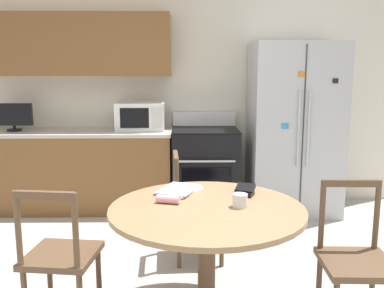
{
  "coord_description": "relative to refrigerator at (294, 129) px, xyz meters",
  "views": [
    {
      "loc": [
        0.12,
        -2.43,
        1.59
      ],
      "look_at": [
        0.17,
        1.15,
        0.95
      ],
      "focal_mm": 40.0,
      "sensor_mm": 36.0,
      "label": 1
    }
  ],
  "objects": [
    {
      "name": "dining_chair_right",
      "position": [
        -0.16,
        -2.23,
        -0.49
      ],
      "size": [
        0.44,
        0.44,
        0.9
      ],
      "rotation": [
        0.0,
        0.0,
        3.1
      ],
      "color": "brown",
      "rests_on": "ground_plane"
    },
    {
      "name": "oven_range",
      "position": [
        -0.97,
        0.05,
        -0.46
      ],
      "size": [
        0.73,
        0.68,
        1.08
      ],
      "color": "black",
      "rests_on": "ground_plane"
    },
    {
      "name": "mail_stack",
      "position": [
        -1.24,
        -1.82,
        -0.16
      ],
      "size": [
        0.35,
        0.37,
        0.02
      ],
      "color": "white",
      "rests_on": "dining_table"
    },
    {
      "name": "refrigerator",
      "position": [
        0.0,
        0.0,
        0.0
      ],
      "size": [
        0.95,
        0.77,
        1.86
      ],
      "color": "#B2B5BA",
      "rests_on": "ground_plane"
    },
    {
      "name": "kitchen_counter",
      "position": [
        -2.43,
        0.08,
        -0.48
      ],
      "size": [
        2.18,
        0.64,
        0.9
      ],
      "color": "brown",
      "rests_on": "ground_plane"
    },
    {
      "name": "dining_chair_left",
      "position": [
        -1.97,
        -2.14,
        -0.49
      ],
      "size": [
        0.47,
        0.47,
        0.9
      ],
      "rotation": [
        0.0,
        0.0,
        6.16
      ],
      "color": "brown",
      "rests_on": "ground_plane"
    },
    {
      "name": "microwave",
      "position": [
        -1.7,
        0.13,
        0.13
      ],
      "size": [
        0.54,
        0.35,
        0.31
      ],
      "color": "white",
      "rests_on": "kitchen_counter"
    },
    {
      "name": "dining_chair_far",
      "position": [
        -1.11,
        -1.24,
        -0.49
      ],
      "size": [
        0.44,
        0.44,
        0.9
      ],
      "rotation": [
        0.0,
        0.0,
        4.77
      ],
      "color": "brown",
      "rests_on": "ground_plane"
    },
    {
      "name": "wallet",
      "position": [
        -0.8,
        -1.9,
        -0.15
      ],
      "size": [
        0.16,
        0.16,
        0.07
      ],
      "color": "black",
      "rests_on": "dining_table"
    },
    {
      "name": "candle_glass",
      "position": [
        -0.86,
        -2.15,
        -0.14
      ],
      "size": [
        0.09,
        0.09,
        0.08
      ],
      "color": "silver",
      "rests_on": "dining_table"
    },
    {
      "name": "folded_napkin",
      "position": [
        -1.3,
        -2.07,
        -0.15
      ],
      "size": [
        0.15,
        0.09,
        0.05
      ],
      "color": "pink",
      "rests_on": "dining_table"
    },
    {
      "name": "dining_table",
      "position": [
        -1.06,
        -2.15,
        -0.32
      ],
      "size": [
        1.2,
        1.2,
        0.75
      ],
      "color": "#997551",
      "rests_on": "ground_plane"
    },
    {
      "name": "countertop_tv",
      "position": [
        -3.09,
        0.08,
        0.14
      ],
      "size": [
        0.41,
        0.16,
        0.31
      ],
      "color": "black",
      "rests_on": "kitchen_counter"
    },
    {
      "name": "back_wall",
      "position": [
        -1.61,
        0.38,
        0.52
      ],
      "size": [
        5.2,
        0.44,
        2.6
      ],
      "color": "silver",
      "rests_on": "ground_plane"
    }
  ]
}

